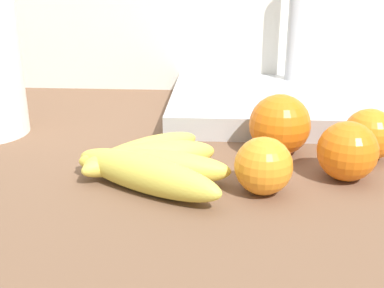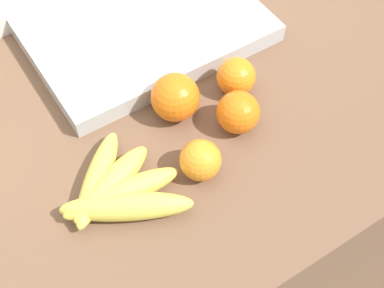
{
  "view_description": "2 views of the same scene",
  "coord_description": "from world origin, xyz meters",
  "px_view_note": "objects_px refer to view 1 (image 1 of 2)",
  "views": [
    {
      "loc": [
        0.08,
        -0.63,
        1.15
      ],
      "look_at": [
        0.05,
        -0.08,
        0.94
      ],
      "focal_mm": 45.86,
      "sensor_mm": 36.0,
      "label": 1
    },
    {
      "loc": [
        -0.13,
        -0.51,
        1.63
      ],
      "look_at": [
        0.11,
        -0.13,
        1.0
      ],
      "focal_mm": 50.71,
      "sensor_mm": 36.0,
      "label": 2
    }
  ],
  "objects_px": {
    "orange_front": "(263,166)",
    "banana_bunch": "(148,164)",
    "orange_center": "(347,151)",
    "orange_right": "(279,124)",
    "sink_basin": "(298,102)",
    "orange_back_left": "(369,134)"
  },
  "relations": [
    {
      "from": "orange_front",
      "to": "orange_center",
      "type": "bearing_deg",
      "value": 23.08
    },
    {
      "from": "sink_basin",
      "to": "orange_right",
      "type": "bearing_deg",
      "value": -105.43
    },
    {
      "from": "orange_center",
      "to": "orange_back_left",
      "type": "height_order",
      "value": "orange_center"
    },
    {
      "from": "orange_front",
      "to": "orange_back_left",
      "type": "relative_size",
      "value": 0.96
    },
    {
      "from": "orange_front",
      "to": "sink_basin",
      "type": "distance_m",
      "value": 0.33
    },
    {
      "from": "orange_back_left",
      "to": "sink_basin",
      "type": "xyz_separation_m",
      "value": [
        -0.06,
        0.2,
        -0.01
      ]
    },
    {
      "from": "banana_bunch",
      "to": "orange_right",
      "type": "distance_m",
      "value": 0.19
    },
    {
      "from": "orange_right",
      "to": "orange_back_left",
      "type": "bearing_deg",
      "value": -8.07
    },
    {
      "from": "orange_center",
      "to": "orange_right",
      "type": "xyz_separation_m",
      "value": [
        -0.07,
        0.08,
        0.01
      ]
    },
    {
      "from": "orange_front",
      "to": "orange_right",
      "type": "bearing_deg",
      "value": 76.57
    },
    {
      "from": "orange_right",
      "to": "sink_basin",
      "type": "xyz_separation_m",
      "value": [
        0.05,
        0.19,
        -0.02
      ]
    },
    {
      "from": "banana_bunch",
      "to": "orange_front",
      "type": "height_order",
      "value": "orange_front"
    },
    {
      "from": "orange_center",
      "to": "banana_bunch",
      "type": "bearing_deg",
      "value": -176.12
    },
    {
      "from": "orange_right",
      "to": "sink_basin",
      "type": "height_order",
      "value": "sink_basin"
    },
    {
      "from": "orange_center",
      "to": "orange_right",
      "type": "relative_size",
      "value": 0.87
    },
    {
      "from": "sink_basin",
      "to": "banana_bunch",
      "type": "bearing_deg",
      "value": -126.99
    },
    {
      "from": "orange_back_left",
      "to": "sink_basin",
      "type": "bearing_deg",
      "value": 107.35
    },
    {
      "from": "orange_front",
      "to": "banana_bunch",
      "type": "bearing_deg",
      "value": 168.45
    },
    {
      "from": "orange_right",
      "to": "orange_back_left",
      "type": "relative_size",
      "value": 1.21
    },
    {
      "from": "orange_back_left",
      "to": "orange_right",
      "type": "bearing_deg",
      "value": 171.93
    },
    {
      "from": "orange_back_left",
      "to": "sink_basin",
      "type": "distance_m",
      "value": 0.21
    },
    {
      "from": "orange_center",
      "to": "orange_front",
      "type": "relative_size",
      "value": 1.09
    }
  ]
}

